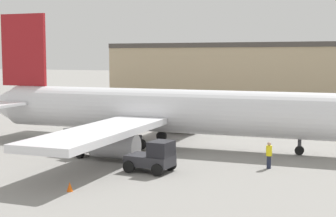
{
  "coord_description": "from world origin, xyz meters",
  "views": [
    {
      "loc": [
        16.94,
        -39.67,
        7.65
      ],
      "look_at": [
        0.0,
        0.0,
        3.23
      ],
      "focal_mm": 55.0,
      "sensor_mm": 36.0,
      "label": 1
    }
  ],
  "objects": [
    {
      "name": "ground_plane",
      "position": [
        0.0,
        0.0,
        0.0
      ],
      "size": [
        400.0,
        400.0,
        0.0
      ],
      "primitive_type": "plane",
      "color": "gray"
    },
    {
      "name": "terminal_building",
      "position": [
        7.59,
        38.34,
        4.79
      ],
      "size": [
        62.06,
        14.31,
        9.58
      ],
      "color": "tan",
      "rests_on": "ground_plane"
    },
    {
      "name": "safety_cone_near",
      "position": [
        0.62,
        -15.64,
        0.28
      ],
      "size": [
        0.36,
        0.36,
        0.55
      ],
      "color": "#EF590F",
      "rests_on": "ground_plane"
    },
    {
      "name": "airplane",
      "position": [
        -1.0,
        -0.04,
        3.0
      ],
      "size": [
        37.31,
        33.75,
        11.53
      ],
      "rotation": [
        0.0,
        0.0,
        0.04
      ],
      "color": "white",
      "rests_on": "ground_plane"
    },
    {
      "name": "belt_loader_truck",
      "position": [
        -4.53,
        -6.34,
        1.01
      ],
      "size": [
        3.13,
        2.64,
        2.12
      ],
      "rotation": [
        0.0,
        0.0,
        -0.31
      ],
      "color": "silver",
      "rests_on": "ground_plane"
    },
    {
      "name": "ground_crew_worker",
      "position": [
        9.73,
        -5.27,
        0.98
      ],
      "size": [
        0.4,
        0.4,
        1.83
      ],
      "rotation": [
        0.0,
        0.0,
        2.67
      ],
      "color": "#1E2338",
      "rests_on": "ground_plane"
    },
    {
      "name": "baggage_tug",
      "position": [
        2.94,
        -9.33,
        0.99
      ],
      "size": [
        3.13,
        2.33,
        2.11
      ],
      "rotation": [
        0.0,
        0.0,
        -0.06
      ],
      "color": "#2D2D33",
      "rests_on": "ground_plane"
    }
  ]
}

